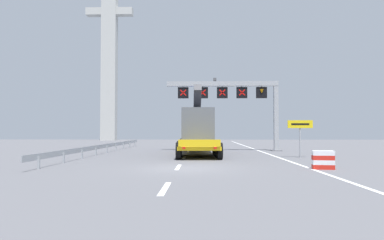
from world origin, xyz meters
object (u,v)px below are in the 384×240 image
Objects in this scene: exit_sign_yellow at (300,129)px; bridge_pylon_distant at (110,35)px; overhead_lane_gantry at (236,95)px; heavy_haul_truck_yellow at (196,129)px; crash_barrier_striped at (323,160)px.

exit_sign_yellow is 0.06× the size of bridge_pylon_distant.
overhead_lane_gantry is 4.08× the size of exit_sign_yellow.
crash_barrier_striped is at bearing -63.57° from heavy_haul_truck_yellow.
overhead_lane_gantry is at bearing 100.04° from crash_barrier_striped.
crash_barrier_striped is at bearing -97.65° from exit_sign_yellow.
bridge_pylon_distant is (-23.71, 48.77, 20.07)m from crash_barrier_striped.
bridge_pylon_distant reaches higher than crash_barrier_striped.
bridge_pylon_distant is (-24.68, 41.55, 18.51)m from exit_sign_yellow.
heavy_haul_truck_yellow is 9.20m from exit_sign_yellow.
exit_sign_yellow is (7.33, -5.56, 0.02)m from heavy_haul_truck_yellow.
overhead_lane_gantry is 5.44m from heavy_haul_truck_yellow.
crash_barrier_striped is (2.68, -15.16, -4.78)m from overhead_lane_gantry.
bridge_pylon_distant reaches higher than exit_sign_yellow.
heavy_haul_truck_yellow is 14.36m from crash_barrier_striped.
heavy_haul_truck_yellow is at bearing 116.43° from crash_barrier_striped.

